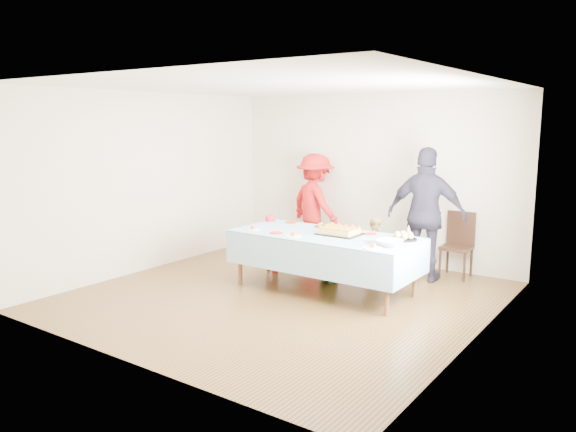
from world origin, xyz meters
name	(u,v)px	position (x,y,z in m)	size (l,w,h in m)	color
ground	(283,296)	(0.00, 0.00, 0.00)	(5.00, 5.00, 0.00)	#452B13
room_walls	(286,161)	(0.05, 0.00, 1.77)	(5.04, 5.04, 2.72)	beige
party_table	(325,238)	(0.32, 0.52, 0.72)	(2.50, 1.10, 0.78)	brown
birthday_cake	(340,231)	(0.49, 0.61, 0.83)	(0.54, 0.42, 0.10)	black
rolls_tray	(404,236)	(1.32, 0.79, 0.82)	(0.34, 0.34, 0.10)	black
punch_bowl	(390,243)	(1.33, 0.36, 0.82)	(0.32, 0.32, 0.08)	silver
party_hat	(408,231)	(1.30, 0.98, 0.86)	(0.10, 0.10, 0.16)	silver
fork_pile	(368,240)	(1.03, 0.38, 0.81)	(0.24, 0.18, 0.07)	white
plate_red_far_a	(291,222)	(-0.53, 0.94, 0.79)	(0.17, 0.17, 0.01)	red
plate_red_far_b	(321,227)	(0.01, 0.92, 0.79)	(0.19, 0.19, 0.01)	red
plate_red_far_c	(340,228)	(0.29, 0.95, 0.79)	(0.16, 0.16, 0.01)	red
plate_red_far_d	(371,234)	(0.82, 0.86, 0.79)	(0.16, 0.16, 0.01)	red
plate_red_near	(276,233)	(-0.24, 0.19, 0.79)	(0.17, 0.17, 0.01)	red
plate_white_left	(253,229)	(-0.65, 0.20, 0.79)	(0.20, 0.20, 0.01)	white
plate_white_mid	(293,236)	(0.07, 0.14, 0.79)	(0.22, 0.22, 0.01)	white
plate_white_right	(373,248)	(1.22, 0.12, 0.79)	(0.23, 0.23, 0.01)	white
dining_chair	(458,241)	(1.54, 2.28, 0.53)	(0.43, 0.43, 0.95)	black
toddler_left	(271,243)	(-0.87, 0.90, 0.44)	(0.32, 0.21, 0.88)	red
toddler_mid	(329,252)	(0.15, 0.92, 0.43)	(0.42, 0.27, 0.86)	#297C33
toddler_right	(375,246)	(0.51, 1.63, 0.44)	(0.43, 0.33, 0.88)	tan
adult_left	(315,205)	(-0.91, 2.20, 0.86)	(1.11, 0.64, 1.72)	red
adult_right	(426,215)	(1.22, 1.78, 0.96)	(1.12, 0.47, 1.91)	#282533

